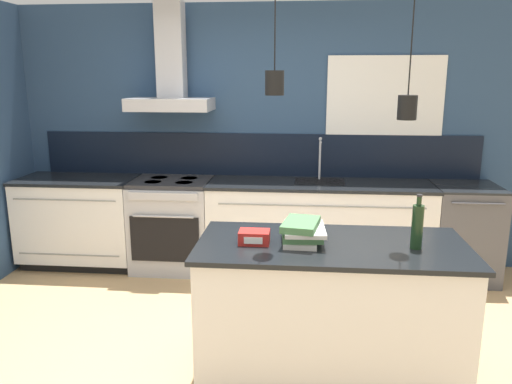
# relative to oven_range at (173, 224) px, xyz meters

# --- Properties ---
(ground_plane) EXTENTS (16.00, 16.00, 0.00)m
(ground_plane) POSITION_rel_oven_range_xyz_m (0.82, -1.69, -0.46)
(ground_plane) COLOR tan
(ground_plane) RESTS_ON ground
(wall_back) EXTENTS (5.60, 2.21, 2.60)m
(wall_back) POSITION_rel_oven_range_xyz_m (0.77, 0.32, 0.90)
(wall_back) COLOR navy
(wall_back) RESTS_ON ground_plane
(counter_run_left) EXTENTS (1.17, 0.64, 0.91)m
(counter_run_left) POSITION_rel_oven_range_xyz_m (-0.96, 0.01, 0.01)
(counter_run_left) COLOR black
(counter_run_left) RESTS_ON ground_plane
(counter_run_sink) EXTENTS (2.15, 0.64, 1.33)m
(counter_run_sink) POSITION_rel_oven_range_xyz_m (1.45, 0.01, 0.01)
(counter_run_sink) COLOR black
(counter_run_sink) RESTS_ON ground_plane
(oven_range) EXTENTS (0.77, 0.66, 0.91)m
(oven_range) POSITION_rel_oven_range_xyz_m (0.00, 0.00, 0.00)
(oven_range) COLOR #B5B5BA
(oven_range) RESTS_ON ground_plane
(dishwasher) EXTENTS (0.60, 0.65, 0.91)m
(dishwasher) POSITION_rel_oven_range_xyz_m (2.82, 0.00, 0.00)
(dishwasher) COLOR #4C4C51
(dishwasher) RESTS_ON ground_plane
(kitchen_island) EXTENTS (1.65, 0.79, 0.91)m
(kitchen_island) POSITION_rel_oven_range_xyz_m (1.47, -1.77, 0.00)
(kitchen_island) COLOR black
(kitchen_island) RESTS_ON ground_plane
(bottle_on_island) EXTENTS (0.07, 0.07, 0.33)m
(bottle_on_island) POSITION_rel_oven_range_xyz_m (1.96, -1.82, 0.59)
(bottle_on_island) COLOR #193319
(bottle_on_island) RESTS_ON kitchen_island
(book_stack) EXTENTS (0.28, 0.37, 0.14)m
(book_stack) POSITION_rel_oven_range_xyz_m (1.29, -1.77, 0.53)
(book_stack) COLOR silver
(book_stack) RESTS_ON kitchen_island
(red_supply_box) EXTENTS (0.19, 0.14, 0.08)m
(red_supply_box) POSITION_rel_oven_range_xyz_m (1.00, -1.82, 0.49)
(red_supply_box) COLOR red
(red_supply_box) RESTS_ON kitchen_island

